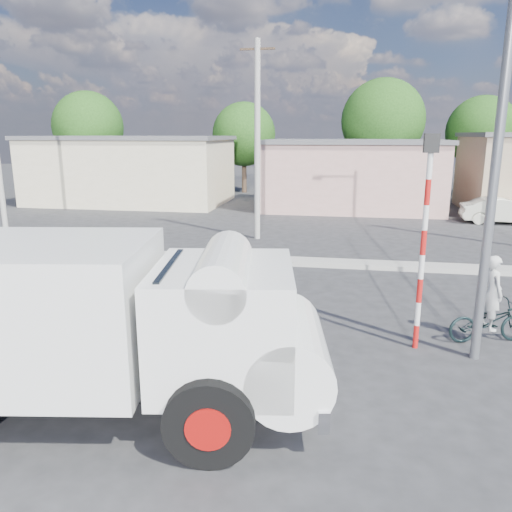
% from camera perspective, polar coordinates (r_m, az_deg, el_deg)
% --- Properties ---
extents(ground_plane, '(120.00, 120.00, 0.00)m').
position_cam_1_polar(ground_plane, '(9.78, -0.50, -12.61)').
color(ground_plane, '#29292B').
rests_on(ground_plane, ground).
extents(median, '(40.00, 0.80, 0.16)m').
position_cam_1_polar(median, '(17.23, 4.40, -0.62)').
color(median, '#99968E').
rests_on(median, ground).
extents(truck, '(7.07, 3.50, 2.80)m').
position_cam_1_polar(truck, '(8.02, -17.13, -7.28)').
color(truck, black).
rests_on(truck, ground).
extents(bicycle, '(1.86, 1.07, 0.92)m').
position_cam_1_polar(bicycle, '(11.82, 25.05, -6.77)').
color(bicycle, black).
rests_on(bicycle, ground).
extents(cyclist, '(0.53, 0.67, 1.61)m').
position_cam_1_polar(cyclist, '(11.71, 25.22, -5.20)').
color(cyclist, silver).
rests_on(cyclist, ground).
extents(car_cream, '(3.96, 1.52, 1.29)m').
position_cam_1_polar(car_cream, '(27.74, 26.34, 4.66)').
color(car_cream, beige).
rests_on(car_cream, ground).
extents(traffic_pole, '(0.28, 0.18, 4.36)m').
position_cam_1_polar(traffic_pole, '(10.39, 18.74, 3.32)').
color(traffic_pole, red).
rests_on(traffic_pole, ground).
extents(streetlight, '(2.34, 0.22, 9.00)m').
position_cam_1_polar(streetlight, '(10.15, 25.50, 15.97)').
color(streetlight, slate).
rests_on(streetlight, ground).
extents(building_row, '(37.80, 7.30, 4.44)m').
position_cam_1_polar(building_row, '(30.70, 9.24, 9.45)').
color(building_row, beige).
rests_on(building_row, ground).
extents(tree_row, '(51.24, 7.43, 8.42)m').
position_cam_1_polar(tree_row, '(37.61, 19.62, 13.92)').
color(tree_row, '#38281E').
rests_on(tree_row, ground).
extents(utility_poles, '(35.40, 0.24, 8.00)m').
position_cam_1_polar(utility_poles, '(20.68, 14.99, 12.54)').
color(utility_poles, '#99968E').
rests_on(utility_poles, ground).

